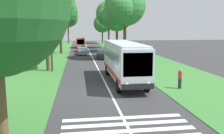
% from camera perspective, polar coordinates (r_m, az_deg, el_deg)
% --- Properties ---
extents(ground, '(160.00, 160.00, 0.00)m').
position_cam_1_polar(ground, '(19.30, -0.42, -6.06)').
color(ground, '#333335').
extents(grass_verge_left, '(120.00, 8.00, 0.04)m').
position_cam_1_polar(grass_verge_left, '(34.32, -17.55, 0.27)').
color(grass_verge_left, '#387533').
rests_on(grass_verge_left, ground).
extents(grass_verge_right, '(120.00, 8.00, 0.04)m').
position_cam_1_polar(grass_verge_right, '(35.48, 9.55, 0.85)').
color(grass_verge_right, '#387533').
rests_on(grass_verge_right, ground).
extents(centre_line, '(110.00, 0.16, 0.01)m').
position_cam_1_polar(centre_line, '(33.93, -3.77, 0.55)').
color(centre_line, silver).
rests_on(centre_line, ground).
extents(coach_bus, '(11.16, 2.62, 3.73)m').
position_cam_1_polar(coach_bus, '(22.91, 2.76, 1.82)').
color(coach_bus, silver).
rests_on(coach_bus, ground).
extents(zebra_crossing, '(4.05, 6.80, 0.01)m').
position_cam_1_polar(zebra_crossing, '(12.51, 4.15, -14.73)').
color(zebra_crossing, silver).
rests_on(zebra_crossing, ground).
extents(trailing_car_0, '(4.30, 1.78, 1.43)m').
position_cam_1_polar(trailing_car_0, '(40.29, -2.18, 2.88)').
color(trailing_car_0, black).
rests_on(trailing_car_0, ground).
extents(trailing_car_1, '(4.30, 1.78, 1.43)m').
position_cam_1_polar(trailing_car_1, '(47.03, -6.97, 3.71)').
color(trailing_car_1, gray).
rests_on(trailing_car_1, ground).
extents(trailing_car_2, '(4.30, 1.78, 1.43)m').
position_cam_1_polar(trailing_car_2, '(52.96, -7.31, 4.31)').
color(trailing_car_2, '#B21E1E').
rests_on(trailing_car_2, ground).
extents(trailing_minibus_0, '(6.00, 2.14, 2.53)m').
position_cam_1_polar(trailing_minibus_0, '(63.77, -7.43, 5.91)').
color(trailing_minibus_0, '#CC4C33').
rests_on(trailing_minibus_0, ground).
extents(roadside_tree_left_1, '(8.54, 6.87, 11.68)m').
position_cam_1_polar(roadside_tree_left_1, '(29.97, -15.81, 14.64)').
color(roadside_tree_left_1, '#4C3826').
rests_on(roadside_tree_left_1, grass_verge_left).
extents(roadside_tree_left_2, '(8.79, 7.13, 11.76)m').
position_cam_1_polar(roadside_tree_left_2, '(49.71, -12.44, 12.42)').
color(roadside_tree_left_2, '#3D2D1E').
rests_on(roadside_tree_left_2, grass_verge_left).
extents(roadside_tree_left_3, '(8.04, 6.76, 11.99)m').
position_cam_1_polar(roadside_tree_left_3, '(81.47, -10.40, 11.39)').
color(roadside_tree_left_3, '#4C3826').
rests_on(roadside_tree_left_3, grass_verge_left).
extents(roadside_tree_right_0, '(7.03, 5.82, 9.32)m').
position_cam_1_polar(roadside_tree_right_0, '(81.20, -2.40, 10.00)').
color(roadside_tree_right_0, '#4C3826').
rests_on(roadside_tree_right_0, grass_verge_right).
extents(roadside_tree_right_1, '(7.51, 6.45, 11.76)m').
position_cam_1_polar(roadside_tree_right_1, '(61.91, -0.92, 12.24)').
color(roadside_tree_right_1, '#4C3826').
rests_on(roadside_tree_right_1, grass_verge_right).
extents(roadside_tree_right_2, '(7.80, 6.56, 10.85)m').
position_cam_1_polar(roadside_tree_right_2, '(52.34, 0.95, 11.74)').
color(roadside_tree_right_2, '#4C3826').
rests_on(roadside_tree_right_2, grass_verge_right).
extents(roadside_tree_right_3, '(8.29, 6.72, 12.00)m').
position_cam_1_polar(roadside_tree_right_3, '(40.54, 2.78, 13.96)').
color(roadside_tree_right_3, '#4C3826').
rests_on(roadside_tree_right_3, grass_verge_right).
extents(utility_pole, '(0.24, 1.40, 7.43)m').
position_cam_1_polar(utility_pole, '(29.04, -14.12, 6.57)').
color(utility_pole, '#473828').
rests_on(utility_pole, grass_verge_left).
extents(roadside_wall, '(70.00, 0.40, 1.54)m').
position_cam_1_polar(roadside_wall, '(39.76, -21.28, 2.38)').
color(roadside_wall, gray).
rests_on(roadside_wall, grass_verge_left).
extents(pedestrian, '(0.34, 0.34, 1.69)m').
position_cam_1_polar(pedestrian, '(21.07, 15.68, -2.58)').
color(pedestrian, '#26262D').
rests_on(pedestrian, grass_verge_right).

